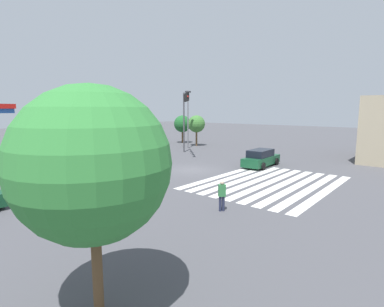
{
  "coord_description": "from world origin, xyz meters",
  "views": [
    {
      "loc": [
        -19.42,
        -16.22,
        5.14
      ],
      "look_at": [
        0.0,
        0.0,
        1.42
      ],
      "focal_mm": 28.0,
      "sensor_mm": 36.0,
      "label": 1
    }
  ],
  "objects_px": {
    "traffic_signal_mast": "(185,107)",
    "pedestrian": "(222,194)",
    "car_1": "(261,158)",
    "street_light_pole_a": "(188,114)",
    "tree_corner_a": "(92,165)",
    "tree_corner_b": "(196,124)",
    "car_0": "(127,144)",
    "tree_corner_c": "(182,124)"
  },
  "relations": [
    {
      "from": "street_light_pole_a",
      "to": "car_0",
      "type": "bearing_deg",
      "value": 139.29
    },
    {
      "from": "street_light_pole_a",
      "to": "car_1",
      "type": "bearing_deg",
      "value": -112.56
    },
    {
      "from": "tree_corner_a",
      "to": "tree_corner_b",
      "type": "height_order",
      "value": "tree_corner_a"
    },
    {
      "from": "street_light_pole_a",
      "to": "tree_corner_c",
      "type": "height_order",
      "value": "street_light_pole_a"
    },
    {
      "from": "car_0",
      "to": "tree_corner_b",
      "type": "distance_m",
      "value": 10.19
    },
    {
      "from": "car_0",
      "to": "tree_corner_a",
      "type": "relative_size",
      "value": 0.74
    },
    {
      "from": "car_0",
      "to": "tree_corner_a",
      "type": "bearing_deg",
      "value": 137.07
    },
    {
      "from": "traffic_signal_mast",
      "to": "tree_corner_b",
      "type": "bearing_deg",
      "value": 165.78
    },
    {
      "from": "traffic_signal_mast",
      "to": "car_0",
      "type": "distance_m",
      "value": 10.19
    },
    {
      "from": "pedestrian",
      "to": "tree_corner_b",
      "type": "xyz_separation_m",
      "value": [
        20.83,
        18.55,
        2.22
      ]
    },
    {
      "from": "pedestrian",
      "to": "tree_corner_b",
      "type": "bearing_deg",
      "value": -6.37
    },
    {
      "from": "car_0",
      "to": "car_1",
      "type": "height_order",
      "value": "car_0"
    },
    {
      "from": "traffic_signal_mast",
      "to": "pedestrian",
      "type": "xyz_separation_m",
      "value": [
        -13.19,
        -14.0,
        -4.52
      ]
    },
    {
      "from": "traffic_signal_mast",
      "to": "car_1",
      "type": "height_order",
      "value": "traffic_signal_mast"
    },
    {
      "from": "traffic_signal_mast",
      "to": "street_light_pole_a",
      "type": "xyz_separation_m",
      "value": [
        4.84,
        3.74,
        -0.84
      ]
    },
    {
      "from": "car_1",
      "to": "street_light_pole_a",
      "type": "xyz_separation_m",
      "value": [
        5.66,
        13.61,
        3.82
      ]
    },
    {
      "from": "tree_corner_b",
      "to": "tree_corner_c",
      "type": "xyz_separation_m",
      "value": [
        1.65,
        4.14,
        -0.17
      ]
    },
    {
      "from": "tree_corner_a",
      "to": "street_light_pole_a",
      "type": "bearing_deg",
      "value": 36.67
    },
    {
      "from": "tree_corner_c",
      "to": "tree_corner_b",
      "type": "bearing_deg",
      "value": -111.72
    },
    {
      "from": "traffic_signal_mast",
      "to": "tree_corner_a",
      "type": "relative_size",
      "value": 1.24
    },
    {
      "from": "traffic_signal_mast",
      "to": "car_0",
      "type": "relative_size",
      "value": 1.68
    },
    {
      "from": "car_1",
      "to": "tree_corner_c",
      "type": "relative_size",
      "value": 1.12
    },
    {
      "from": "car_1",
      "to": "street_light_pole_a",
      "type": "height_order",
      "value": "street_light_pole_a"
    },
    {
      "from": "car_1",
      "to": "tree_corner_b",
      "type": "relative_size",
      "value": 1.1
    },
    {
      "from": "traffic_signal_mast",
      "to": "tree_corner_a",
      "type": "bearing_deg",
      "value": -8.58
    },
    {
      "from": "tree_corner_a",
      "to": "tree_corner_c",
      "type": "distance_m",
      "value": 39.54
    },
    {
      "from": "traffic_signal_mast",
      "to": "pedestrian",
      "type": "distance_m",
      "value": 19.76
    },
    {
      "from": "car_0",
      "to": "pedestrian",
      "type": "xyz_separation_m",
      "value": [
        -11.96,
        -22.97,
        0.15
      ]
    },
    {
      "from": "car_1",
      "to": "pedestrian",
      "type": "relative_size",
      "value": 2.99
    },
    {
      "from": "traffic_signal_mast",
      "to": "tree_corner_a",
      "type": "height_order",
      "value": "traffic_signal_mast"
    },
    {
      "from": "tree_corner_a",
      "to": "traffic_signal_mast",
      "type": "bearing_deg",
      "value": 36.42
    },
    {
      "from": "car_0",
      "to": "car_1",
      "type": "relative_size",
      "value": 0.89
    },
    {
      "from": "pedestrian",
      "to": "street_light_pole_a",
      "type": "xyz_separation_m",
      "value": [
        18.03,
        17.75,
        3.68
      ]
    },
    {
      "from": "street_light_pole_a",
      "to": "tree_corner_a",
      "type": "distance_m",
      "value": 33.0
    },
    {
      "from": "traffic_signal_mast",
      "to": "tree_corner_b",
      "type": "height_order",
      "value": "traffic_signal_mast"
    },
    {
      "from": "traffic_signal_mast",
      "to": "tree_corner_a",
      "type": "distance_m",
      "value": 26.92
    },
    {
      "from": "tree_corner_a",
      "to": "tree_corner_b",
      "type": "xyz_separation_m",
      "value": [
        29.26,
        20.51,
        -0.73
      ]
    },
    {
      "from": "car_0",
      "to": "tree_corner_b",
      "type": "relative_size",
      "value": 0.98
    },
    {
      "from": "pedestrian",
      "to": "tree_corner_c",
      "type": "relative_size",
      "value": 0.38
    },
    {
      "from": "street_light_pole_a",
      "to": "pedestrian",
      "type": "bearing_deg",
      "value": -135.46
    },
    {
      "from": "tree_corner_c",
      "to": "car_1",
      "type": "bearing_deg",
      "value": -118.57
    },
    {
      "from": "pedestrian",
      "to": "car_0",
      "type": "bearing_deg",
      "value": 14.44
    }
  ]
}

